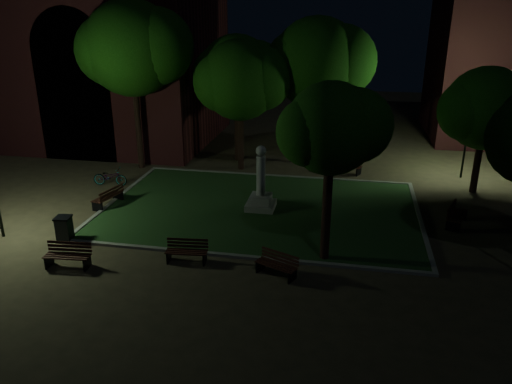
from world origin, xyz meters
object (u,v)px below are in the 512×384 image
Objects in this scene: bicycle at (110,177)px; bench_near_left at (187,252)px; monument at (261,192)px; trash_bin at (64,229)px; bench_far_side at (347,166)px; bench_left_side at (109,197)px; bench_right_side at (456,215)px; bench_west_near at (68,256)px; bench_near_right at (277,265)px.

bench_near_left is at bearing -142.14° from bicycle.
monument is 9.15m from bicycle.
trash_bin reaches higher than bench_near_left.
bench_near_left is 1.53× the size of trash_bin.
bicycle is at bearing 100.69° from trash_bin.
bench_far_side is at bearing 58.82° from bench_near_left.
monument is at bearing -106.73° from bicycle.
bench_left_side is at bearing 57.58° from bench_far_side.
bench_right_side is at bearing 105.86° from bench_left_side.
trash_bin is (-16.74, -4.88, 0.09)m from bench_right_side.
monument reaches higher than trash_bin.
bench_near_left is 0.89× the size of bench_right_side.
bench_far_side is 1.63× the size of trash_bin.
bench_far_side reaches higher than bench_near_left.
bench_right_side is 1.73× the size of trash_bin.
bench_far_side is 0.94× the size of bicycle.
trash_bin is at bearing -173.92° from bicycle.
bench_west_near is at bearing -56.40° from trash_bin.
bench_right_side is (11.01, 5.68, 0.04)m from bench_near_left.
monument is 1.78× the size of bench_west_near.
trash_bin is (-7.63, -4.97, -0.40)m from monument.
bench_west_near is at bearing 77.34° from bench_far_side.
monument is at bearing 33.09° from trash_bin.
bench_right_side is at bearing -100.96° from bicycle.
bench_west_near is at bearing -168.02° from bicycle.
bench_right_side is at bearing 19.48° from bench_west_near.
bench_left_side is 13.87m from bench_far_side.
bicycle reaches higher than bench_far_side.
trash_bin is (-1.36, 2.05, 0.11)m from bench_west_near.
bench_near_right is 0.89× the size of bicycle.
bench_near_left is 13.70m from bench_far_side.
bench_west_near is at bearing -169.36° from bench_near_left.
bench_far_side is at bearing 48.04° from bench_west_near.
bench_near_left is 0.89× the size of bench_left_side.
bench_near_right is 12.94m from bench_far_side.
bench_near_right is 0.94× the size of bench_west_near.
trash_bin reaches higher than bench_far_side.
monument is 1.68× the size of bench_left_side.
trash_bin is at bearing 11.97° from bench_left_side.
bench_right_side is (7.36, 6.06, 0.05)m from bench_near_right.
monument is 6.42m from bench_near_right.
bench_west_near reaches higher than bench_near_left.
monument is 1.67× the size of bicycle.
bench_left_side is at bearing -172.55° from monument.
bench_right_side is 8.37m from bench_far_side.
trash_bin is (-11.68, -11.55, 0.12)m from bench_far_side.
bench_near_right is at bearing -11.51° from bench_near_left.
bench_near_left is 0.99× the size of bench_near_right.
bench_right_side is at bearing -0.57° from monument.
bench_left_side is at bearing 174.88° from bench_near_right.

